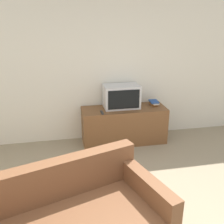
% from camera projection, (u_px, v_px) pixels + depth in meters
% --- Properties ---
extents(wall_back, '(9.00, 0.06, 2.60)m').
position_uv_depth(wall_back, '(100.00, 71.00, 4.76)').
color(wall_back, silver).
rests_on(wall_back, ground_plane).
extents(tv_stand, '(1.54, 0.54, 0.66)m').
position_uv_depth(tv_stand, '(124.00, 125.00, 4.88)').
color(tv_stand, brown).
rests_on(tv_stand, ground_plane).
extents(television, '(0.64, 0.40, 0.42)m').
position_uv_depth(television, '(121.00, 96.00, 4.75)').
color(television, silver).
rests_on(television, tv_stand).
extents(book_stack, '(0.16, 0.22, 0.09)m').
position_uv_depth(book_stack, '(154.00, 103.00, 4.90)').
color(book_stack, '#995623').
rests_on(book_stack, tv_stand).
extents(remote_on_stand, '(0.04, 0.16, 0.02)m').
position_uv_depth(remote_on_stand, '(102.00, 113.00, 4.52)').
color(remote_on_stand, '#2D2D2D').
rests_on(remote_on_stand, tv_stand).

